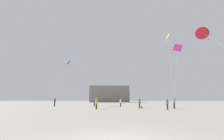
{
  "coord_description": "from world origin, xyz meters",
  "views": [
    {
      "loc": [
        -0.23,
        -5.83,
        1.4
      ],
      "look_at": [
        0.0,
        18.66,
        5.92
      ],
      "focal_mm": 25.69,
      "sensor_mm": 36.0,
      "label": 1
    }
  ],
  "objects_px": {
    "person_in_grey": "(174,102)",
    "handbag_beside_flyer": "(142,107)",
    "kite_crimson_diamond": "(203,33)",
    "person_in_yellow": "(96,103)",
    "kite_violet_diamond": "(68,63)",
    "person_in_teal": "(167,103)",
    "kite_magenta_delta": "(178,48)",
    "building_left_hall": "(109,94)",
    "kite_amber_delta": "(167,38)",
    "person_in_purple": "(55,102)",
    "person_in_blue": "(94,102)",
    "person_in_green": "(139,102)",
    "person_in_white": "(121,102)"
  },
  "relations": [
    {
      "from": "kite_violet_diamond",
      "to": "building_left_hall",
      "type": "bearing_deg",
      "value": 78.78
    },
    {
      "from": "person_in_white",
      "to": "building_left_hall",
      "type": "height_order",
      "value": "building_left_hall"
    },
    {
      "from": "kite_violet_diamond",
      "to": "kite_magenta_delta",
      "type": "xyz_separation_m",
      "value": [
        21.64,
        -12.66,
        -0.45
      ]
    },
    {
      "from": "person_in_green",
      "to": "kite_amber_delta",
      "type": "xyz_separation_m",
      "value": [
        6.58,
        3.36,
        12.66
      ]
    },
    {
      "from": "building_left_hall",
      "to": "handbag_beside_flyer",
      "type": "relative_size",
      "value": 65.44
    },
    {
      "from": "person_in_purple",
      "to": "kite_crimson_diamond",
      "type": "height_order",
      "value": "kite_crimson_diamond"
    },
    {
      "from": "person_in_green",
      "to": "building_left_hall",
      "type": "relative_size",
      "value": 0.08
    },
    {
      "from": "kite_crimson_diamond",
      "to": "building_left_hall",
      "type": "bearing_deg",
      "value": 96.98
    },
    {
      "from": "kite_amber_delta",
      "to": "person_in_yellow",
      "type": "bearing_deg",
      "value": -155.07
    },
    {
      "from": "kite_amber_delta",
      "to": "building_left_hall",
      "type": "distance_m",
      "value": 58.5
    },
    {
      "from": "kite_violet_diamond",
      "to": "person_in_teal",
      "type": "bearing_deg",
      "value": -40.07
    },
    {
      "from": "person_in_purple",
      "to": "person_in_teal",
      "type": "height_order",
      "value": "person_in_purple"
    },
    {
      "from": "person_in_grey",
      "to": "person_in_teal",
      "type": "relative_size",
      "value": 1.11
    },
    {
      "from": "person_in_green",
      "to": "person_in_yellow",
      "type": "height_order",
      "value": "person_in_green"
    },
    {
      "from": "person_in_green",
      "to": "kite_crimson_diamond",
      "type": "xyz_separation_m",
      "value": [
        3.44,
        -13.45,
        6.29
      ]
    },
    {
      "from": "kite_violet_diamond",
      "to": "handbag_beside_flyer",
      "type": "height_order",
      "value": "kite_violet_diamond"
    },
    {
      "from": "person_in_green",
      "to": "person_in_blue",
      "type": "height_order",
      "value": "person_in_green"
    },
    {
      "from": "kite_violet_diamond",
      "to": "kite_amber_delta",
      "type": "relative_size",
      "value": 0.74
    },
    {
      "from": "person_in_yellow",
      "to": "person_in_purple",
      "type": "relative_size",
      "value": 0.92
    },
    {
      "from": "handbag_beside_flyer",
      "to": "person_in_blue",
      "type": "bearing_deg",
      "value": 139.19
    },
    {
      "from": "building_left_hall",
      "to": "person_in_blue",
      "type": "bearing_deg",
      "value": -92.86
    },
    {
      "from": "person_in_teal",
      "to": "kite_crimson_diamond",
      "type": "height_order",
      "value": "kite_crimson_diamond"
    },
    {
      "from": "kite_amber_delta",
      "to": "handbag_beside_flyer",
      "type": "distance_m",
      "value": 15.18
    },
    {
      "from": "person_in_yellow",
      "to": "kite_magenta_delta",
      "type": "height_order",
      "value": "kite_magenta_delta"
    },
    {
      "from": "kite_crimson_diamond",
      "to": "person_in_blue",
      "type": "bearing_deg",
      "value": 119.02
    },
    {
      "from": "person_in_teal",
      "to": "person_in_blue",
      "type": "distance_m",
      "value": 16.08
    },
    {
      "from": "person_in_green",
      "to": "building_left_hall",
      "type": "xyz_separation_m",
      "value": [
        -5.53,
        59.82,
        3.29
      ]
    },
    {
      "from": "person_in_yellow",
      "to": "person_in_teal",
      "type": "xyz_separation_m",
      "value": [
        10.02,
        -1.09,
        -0.01
      ]
    },
    {
      "from": "person_in_yellow",
      "to": "building_left_hall",
      "type": "distance_m",
      "value": 62.79
    },
    {
      "from": "kite_crimson_diamond",
      "to": "person_in_grey",
      "type": "bearing_deg",
      "value": 81.38
    },
    {
      "from": "kite_magenta_delta",
      "to": "kite_crimson_diamond",
      "type": "relative_size",
      "value": 1.41
    },
    {
      "from": "building_left_hall",
      "to": "handbag_beside_flyer",
      "type": "bearing_deg",
      "value": -84.37
    },
    {
      "from": "person_in_grey",
      "to": "person_in_purple",
      "type": "relative_size",
      "value": 1.02
    },
    {
      "from": "kite_amber_delta",
      "to": "building_left_hall",
      "type": "bearing_deg",
      "value": 102.1
    },
    {
      "from": "kite_violet_diamond",
      "to": "person_in_white",
      "type": "bearing_deg",
      "value": -27.39
    },
    {
      "from": "person_in_green",
      "to": "kite_amber_delta",
      "type": "distance_m",
      "value": 14.66
    },
    {
      "from": "kite_violet_diamond",
      "to": "person_in_grey",
      "type": "bearing_deg",
      "value": -31.3
    },
    {
      "from": "building_left_hall",
      "to": "kite_amber_delta",
      "type": "bearing_deg",
      "value": -77.9
    },
    {
      "from": "person_in_teal",
      "to": "kite_violet_diamond",
      "type": "height_order",
      "value": "kite_violet_diamond"
    },
    {
      "from": "person_in_purple",
      "to": "kite_magenta_delta",
      "type": "xyz_separation_m",
      "value": [
        22.75,
        -8.09,
        8.87
      ]
    },
    {
      "from": "person_in_teal",
      "to": "kite_violet_diamond",
      "type": "relative_size",
      "value": 0.17
    },
    {
      "from": "person_in_green",
      "to": "person_in_blue",
      "type": "xyz_separation_m",
      "value": [
        -8.15,
        7.44,
        -0.01
      ]
    },
    {
      "from": "person_in_white",
      "to": "person_in_blue",
      "type": "xyz_separation_m",
      "value": [
        -5.36,
        2.37,
        0.04
      ]
    },
    {
      "from": "person_in_grey",
      "to": "handbag_beside_flyer",
      "type": "distance_m",
      "value": 5.16
    },
    {
      "from": "person_in_yellow",
      "to": "kite_magenta_delta",
      "type": "distance_m",
      "value": 16.15
    },
    {
      "from": "kite_magenta_delta",
      "to": "handbag_beside_flyer",
      "type": "distance_m",
      "value": 11.58
    },
    {
      "from": "person_in_yellow",
      "to": "person_in_grey",
      "type": "bearing_deg",
      "value": 103.54
    },
    {
      "from": "person_in_blue",
      "to": "kite_amber_delta",
      "type": "bearing_deg",
      "value": -113.79
    },
    {
      "from": "person_in_grey",
      "to": "person_in_white",
      "type": "bearing_deg",
      "value": 88.6
    },
    {
      "from": "person_in_yellow",
      "to": "kite_violet_diamond",
      "type": "bearing_deg",
      "value": -145.22
    }
  ]
}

